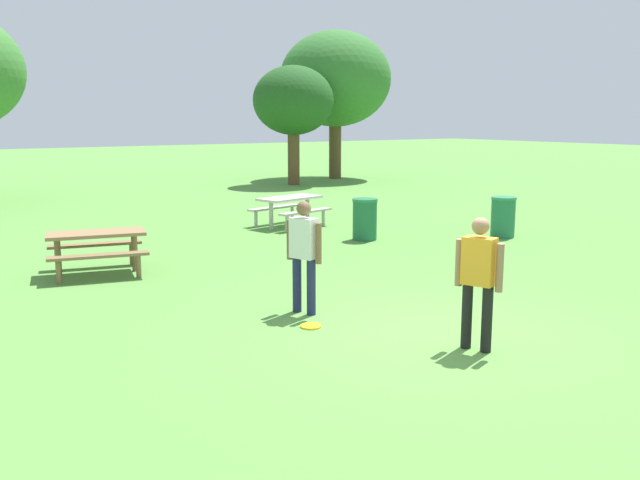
% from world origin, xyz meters
% --- Properties ---
extents(ground_plane, '(120.00, 120.00, 0.00)m').
position_xyz_m(ground_plane, '(0.00, 0.00, 0.00)').
color(ground_plane, '#568E3D').
extents(person_thrower, '(0.33, 0.58, 1.64)m').
position_xyz_m(person_thrower, '(-0.01, -0.61, 0.94)').
color(person_thrower, black).
rests_on(person_thrower, ground).
extents(person_catcher, '(0.33, 0.58, 1.64)m').
position_xyz_m(person_catcher, '(-0.90, 1.90, 0.94)').
color(person_catcher, '#1E234C').
rests_on(person_catcher, ground).
extents(frisbee, '(0.29, 0.29, 0.03)m').
position_xyz_m(frisbee, '(-1.19, 1.28, 0.01)').
color(frisbee, yellow).
rests_on(frisbee, ground).
extents(picnic_table_near, '(1.98, 1.77, 0.77)m').
position_xyz_m(picnic_table_near, '(-2.64, 6.14, 0.56)').
color(picnic_table_near, olive).
rests_on(picnic_table_near, ground).
extents(picnic_table_far, '(1.98, 1.77, 0.77)m').
position_xyz_m(picnic_table_far, '(3.13, 8.87, 0.56)').
color(picnic_table_far, beige).
rests_on(picnic_table_far, ground).
extents(trash_can_beside_table, '(0.59, 0.59, 0.96)m').
position_xyz_m(trash_can_beside_table, '(6.46, 4.66, 0.48)').
color(trash_can_beside_table, '#237047').
rests_on(trash_can_beside_table, ground).
extents(trash_can_further_along, '(0.59, 0.59, 0.96)m').
position_xyz_m(trash_can_further_along, '(3.53, 6.20, 0.48)').
color(trash_can_further_along, '#1E663D').
rests_on(trash_can_further_along, ground).
extents(tree_back_left, '(3.34, 3.34, 4.91)m').
position_xyz_m(tree_back_left, '(9.08, 18.26, 3.45)').
color(tree_back_left, brown).
rests_on(tree_back_left, ground).
extents(tree_back_right, '(5.04, 5.04, 6.66)m').
position_xyz_m(tree_back_right, '(12.28, 19.78, 4.49)').
color(tree_back_right, brown).
rests_on(tree_back_right, ground).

